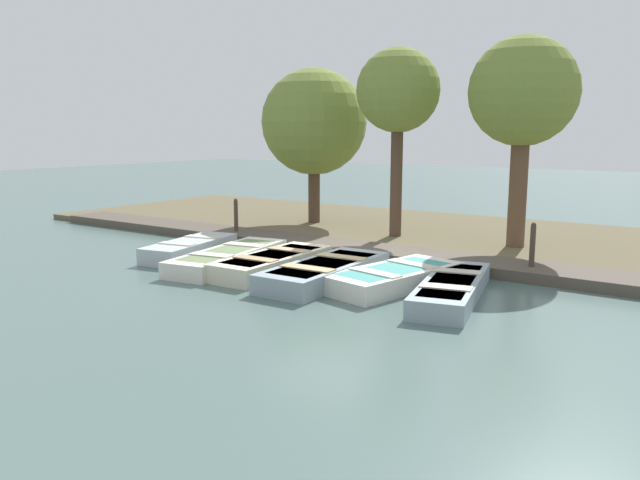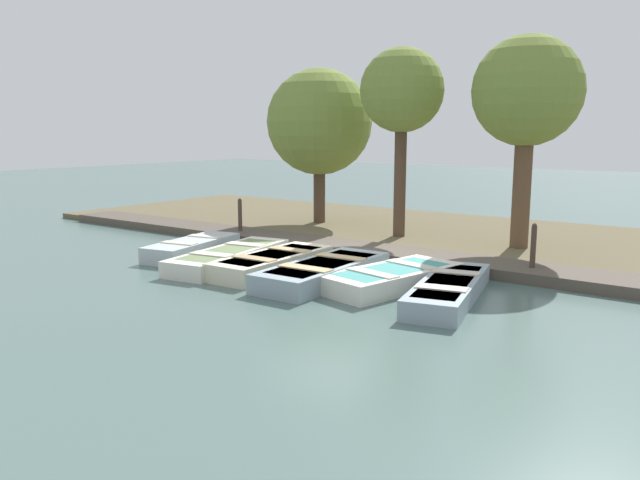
% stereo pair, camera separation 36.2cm
% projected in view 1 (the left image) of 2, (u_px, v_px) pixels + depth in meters
% --- Properties ---
extents(ground_plane, '(80.00, 80.00, 0.00)m').
position_uv_depth(ground_plane, '(326.00, 266.00, 13.99)').
color(ground_plane, '#4C6660').
extents(shore_bank, '(8.00, 24.00, 0.17)m').
position_uv_depth(shore_bank, '(422.00, 233.00, 18.04)').
color(shore_bank, brown).
rests_on(shore_bank, ground_plane).
extents(dock_walkway, '(1.32, 21.53, 0.23)m').
position_uv_depth(dock_walkway, '(360.00, 250.00, 15.18)').
color(dock_walkway, '#51473D').
rests_on(dock_walkway, ground_plane).
extents(rowboat_0, '(2.89, 1.48, 0.41)m').
position_uv_depth(rowboat_0, '(190.00, 248.00, 15.02)').
color(rowboat_0, '#B2BCC1').
rests_on(rowboat_0, ground_plane).
extents(rowboat_1, '(3.64, 1.62, 0.38)m').
position_uv_depth(rowboat_1, '(229.00, 257.00, 13.99)').
color(rowboat_1, silver).
rests_on(rowboat_1, ground_plane).
extents(rowboat_2, '(3.15, 1.18, 0.41)m').
position_uv_depth(rowboat_2, '(273.00, 263.00, 13.34)').
color(rowboat_2, beige).
rests_on(rowboat_2, ground_plane).
extents(rowboat_3, '(3.38, 1.31, 0.41)m').
position_uv_depth(rowboat_3, '(325.00, 272.00, 12.50)').
color(rowboat_3, '#8C9EA8').
rests_on(rowboat_3, ground_plane).
extents(rowboat_4, '(3.15, 1.85, 0.39)m').
position_uv_depth(rowboat_4, '(394.00, 277.00, 12.06)').
color(rowboat_4, silver).
rests_on(rowboat_4, ground_plane).
extents(rowboat_5, '(3.53, 1.69, 0.38)m').
position_uv_depth(rowboat_5, '(452.00, 288.00, 11.24)').
color(rowboat_5, '#8C9EA8').
rests_on(rowboat_5, ground_plane).
extents(mooring_post_near, '(0.11, 0.11, 1.15)m').
position_uv_depth(mooring_post_near, '(236.00, 219.00, 17.31)').
color(mooring_post_near, '#47382D').
rests_on(mooring_post_near, ground_plane).
extents(mooring_post_far, '(0.11, 0.11, 1.15)m').
position_uv_depth(mooring_post_far, '(532.00, 250.00, 12.79)').
color(mooring_post_far, '#47382D').
rests_on(mooring_post_far, ground_plane).
extents(park_tree_far_left, '(3.22, 3.22, 4.87)m').
position_uv_depth(park_tree_far_left, '(314.00, 123.00, 19.03)').
color(park_tree_far_left, '#4C3828').
rests_on(park_tree_far_left, ground_plane).
extents(park_tree_left, '(2.21, 2.21, 5.15)m').
position_uv_depth(park_tree_left, '(398.00, 93.00, 16.36)').
color(park_tree_left, '#4C3828').
rests_on(park_tree_left, ground_plane).
extents(park_tree_center, '(2.60, 2.60, 5.22)m').
position_uv_depth(park_tree_center, '(523.00, 94.00, 14.82)').
color(park_tree_center, brown).
rests_on(park_tree_center, ground_plane).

